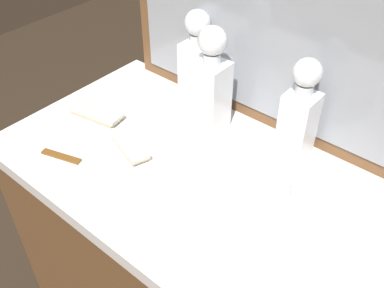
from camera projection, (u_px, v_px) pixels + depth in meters
dresser at (192, 272)px, 1.45m from camera, size 1.04×0.62×0.93m
dresser_mirror at (266, 15)px, 1.12m from camera, size 0.90×0.03×0.64m
crystal_decanter_right at (298, 121)px, 1.11m from camera, size 0.08×0.08×0.29m
crystal_decanter_front at (211, 90)px, 1.21m from camera, size 0.09×0.09×0.31m
crystal_decanter_far_right at (197, 68)px, 1.31m from camera, size 0.08×0.08×0.30m
crystal_tumbler_far_left at (276, 189)px, 1.04m from camera, size 0.08×0.08×0.08m
silver_brush_center at (96, 114)px, 1.31m from camera, size 0.18×0.09×0.02m
silver_brush_far_right at (130, 147)px, 1.19m from camera, size 0.16×0.10×0.02m
porcelain_dish at (299, 261)px, 0.92m from camera, size 0.07×0.07×0.01m
tortoiseshell_comb at (61, 156)px, 1.18m from camera, size 0.12×0.05×0.01m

